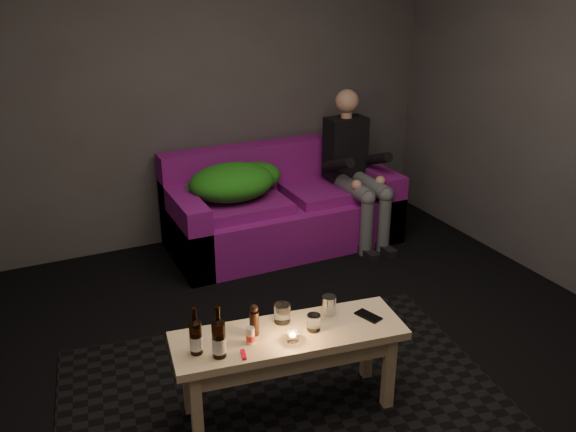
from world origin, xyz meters
name	(u,v)px	position (x,y,z in m)	size (l,w,h in m)	color
floor	(342,373)	(0.00, 0.00, 0.00)	(4.50, 4.50, 0.00)	black
room	(309,77)	(0.00, 0.47, 1.64)	(4.50, 4.50, 4.50)	silver
rug	(285,403)	(-0.41, -0.10, 0.01)	(2.38, 1.73, 0.01)	black
sofa	(281,210)	(0.45, 1.82, 0.29)	(1.89, 0.85, 0.81)	#7E1183
green_blanket	(235,181)	(0.05, 1.81, 0.61)	(0.83, 0.57, 0.28)	#178117
person	(354,165)	(1.06, 1.66, 0.65)	(0.34, 0.78, 1.26)	black
coffee_table	(289,346)	(-0.41, -0.15, 0.40)	(1.23, 0.54, 0.49)	#EDC78A
beer_bottle_a	(196,337)	(-0.89, -0.12, 0.58)	(0.06, 0.06, 0.25)	black
beer_bottle_b	(219,338)	(-0.80, -0.19, 0.59)	(0.07, 0.07, 0.27)	black
salt_shaker	(250,335)	(-0.62, -0.16, 0.53)	(0.04, 0.04, 0.09)	silver
pepper_mill	(254,323)	(-0.58, -0.09, 0.55)	(0.05, 0.05, 0.13)	black
tumbler_back	(282,313)	(-0.40, -0.05, 0.54)	(0.09, 0.09, 0.10)	white
tealight	(292,337)	(-0.43, -0.23, 0.51)	(0.06, 0.06, 0.05)	white
tumbler_front	(314,323)	(-0.29, -0.19, 0.53)	(0.07, 0.07, 0.09)	white
steel_cup	(329,305)	(-0.14, -0.08, 0.54)	(0.08, 0.08, 0.10)	#B5B6BC
smartphone	(368,316)	(0.03, -0.20, 0.49)	(0.07, 0.14, 0.01)	black
red_lighter	(243,355)	(-0.69, -0.24, 0.49)	(0.02, 0.08, 0.01)	red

